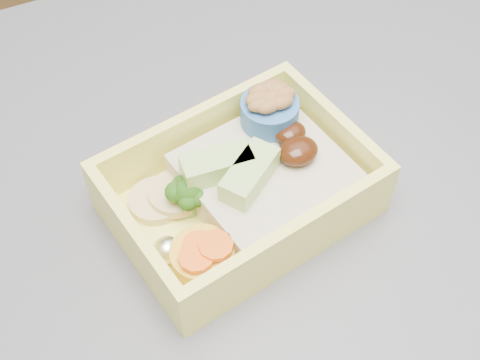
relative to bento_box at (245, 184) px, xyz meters
name	(u,v)px	position (x,y,z in m)	size (l,w,h in m)	color
bento_box	(245,184)	(0.00, 0.00, 0.00)	(0.18, 0.15, 0.06)	#FFF869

